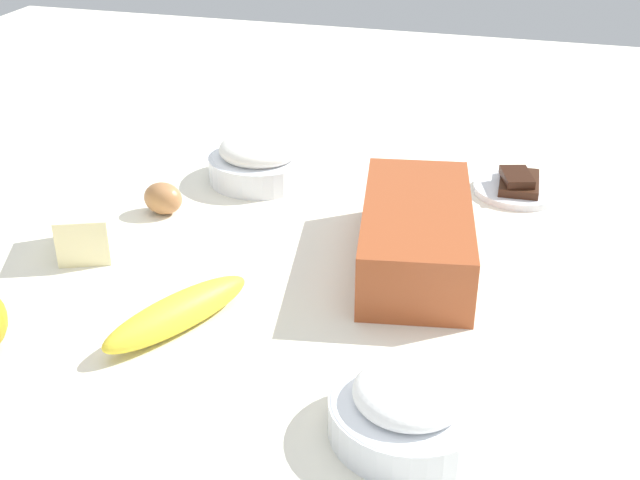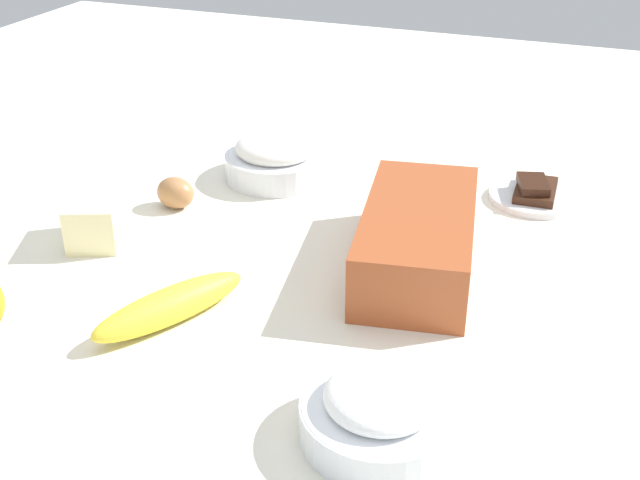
{
  "view_description": "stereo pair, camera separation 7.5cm",
  "coord_description": "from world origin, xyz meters",
  "px_view_note": "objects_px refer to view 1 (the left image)",
  "views": [
    {
      "loc": [
        0.83,
        0.24,
        0.5
      ],
      "look_at": [
        0.0,
        0.0,
        0.04
      ],
      "focal_mm": 45.56,
      "sensor_mm": 36.0,
      "label": 1
    },
    {
      "loc": [
        0.8,
        0.31,
        0.5
      ],
      "look_at": [
        0.0,
        0.0,
        0.04
      ],
      "focal_mm": 45.56,
      "sensor_mm": 36.0,
      "label": 2
    }
  ],
  "objects_px": {
    "banana": "(178,313)",
    "egg_near_butter": "(163,198)",
    "butter_block": "(87,229)",
    "chocolate_plate": "(518,187)",
    "loaf_pan": "(416,233)",
    "flour_bowl": "(260,160)",
    "sugar_bowl": "(409,408)"
  },
  "relations": [
    {
      "from": "banana",
      "to": "egg_near_butter",
      "type": "relative_size",
      "value": 3.4
    },
    {
      "from": "butter_block",
      "to": "chocolate_plate",
      "type": "distance_m",
      "value": 0.61
    },
    {
      "from": "loaf_pan",
      "to": "egg_near_butter",
      "type": "xyz_separation_m",
      "value": [
        -0.04,
        -0.36,
        -0.02
      ]
    },
    {
      "from": "egg_near_butter",
      "to": "chocolate_plate",
      "type": "height_order",
      "value": "egg_near_butter"
    },
    {
      "from": "flour_bowl",
      "to": "sugar_bowl",
      "type": "bearing_deg",
      "value": 32.61
    },
    {
      "from": "flour_bowl",
      "to": "sugar_bowl",
      "type": "xyz_separation_m",
      "value": [
        0.5,
        0.32,
        -0.0
      ]
    },
    {
      "from": "banana",
      "to": "sugar_bowl",
      "type": "bearing_deg",
      "value": 70.45
    },
    {
      "from": "sugar_bowl",
      "to": "egg_near_butter",
      "type": "xyz_separation_m",
      "value": [
        -0.35,
        -0.41,
        -0.01
      ]
    },
    {
      "from": "flour_bowl",
      "to": "butter_block",
      "type": "distance_m",
      "value": 0.3
    },
    {
      "from": "banana",
      "to": "egg_near_butter",
      "type": "height_order",
      "value": "egg_near_butter"
    },
    {
      "from": "chocolate_plate",
      "to": "loaf_pan",
      "type": "bearing_deg",
      "value": -24.05
    },
    {
      "from": "loaf_pan",
      "to": "sugar_bowl",
      "type": "height_order",
      "value": "loaf_pan"
    },
    {
      "from": "loaf_pan",
      "to": "flour_bowl",
      "type": "height_order",
      "value": "loaf_pan"
    },
    {
      "from": "loaf_pan",
      "to": "banana",
      "type": "distance_m",
      "value": 0.31
    },
    {
      "from": "sugar_bowl",
      "to": "egg_near_butter",
      "type": "height_order",
      "value": "sugar_bowl"
    },
    {
      "from": "sugar_bowl",
      "to": "loaf_pan",
      "type": "bearing_deg",
      "value": -171.19
    },
    {
      "from": "loaf_pan",
      "to": "sugar_bowl",
      "type": "bearing_deg",
      "value": -0.8
    },
    {
      "from": "flour_bowl",
      "to": "egg_near_butter",
      "type": "distance_m",
      "value": 0.17
    },
    {
      "from": "banana",
      "to": "chocolate_plate",
      "type": "xyz_separation_m",
      "value": [
        -0.46,
        0.33,
        -0.01
      ]
    },
    {
      "from": "banana",
      "to": "egg_near_butter",
      "type": "distance_m",
      "value": 0.29
    },
    {
      "from": "flour_bowl",
      "to": "banana",
      "type": "xyz_separation_m",
      "value": [
        0.4,
        0.05,
        -0.01
      ]
    },
    {
      "from": "flour_bowl",
      "to": "chocolate_plate",
      "type": "relative_size",
      "value": 1.19
    },
    {
      "from": "sugar_bowl",
      "to": "chocolate_plate",
      "type": "height_order",
      "value": "sugar_bowl"
    },
    {
      "from": "sugar_bowl",
      "to": "egg_near_butter",
      "type": "distance_m",
      "value": 0.54
    },
    {
      "from": "egg_near_butter",
      "to": "flour_bowl",
      "type": "bearing_deg",
      "value": 148.08
    },
    {
      "from": "butter_block",
      "to": "chocolate_plate",
      "type": "height_order",
      "value": "butter_block"
    },
    {
      "from": "banana",
      "to": "flour_bowl",
      "type": "bearing_deg",
      "value": -173.09
    },
    {
      "from": "loaf_pan",
      "to": "egg_near_butter",
      "type": "bearing_deg",
      "value": -106.48
    },
    {
      "from": "flour_bowl",
      "to": "sugar_bowl",
      "type": "height_order",
      "value": "flour_bowl"
    },
    {
      "from": "flour_bowl",
      "to": "banana",
      "type": "bearing_deg",
      "value": 6.91
    },
    {
      "from": "flour_bowl",
      "to": "butter_block",
      "type": "bearing_deg",
      "value": -26.75
    },
    {
      "from": "banana",
      "to": "butter_block",
      "type": "relative_size",
      "value": 2.11
    }
  ]
}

